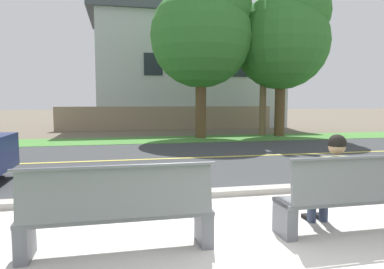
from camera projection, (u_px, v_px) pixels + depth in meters
The scene contains 13 objects.
ground_plane at pixel (163, 152), 11.55m from camera, with size 140.00×140.00×0.00m, color #665B4C.
sidewalk_pavement at pixel (244, 239), 4.16m from camera, with size 44.00×3.60×0.01m, color beige.
curb_edge at pixel (204, 193), 6.05m from camera, with size 44.00×0.30×0.11m, color #ADA89E.
street_asphalt at pixel (169, 159), 10.09m from camera, with size 52.00×8.00×0.01m, color #383A3D.
road_centre_line at pixel (169, 159), 10.09m from camera, with size 48.00×0.14×0.01m, color #E0CC4C.
far_verge_grass at pixel (152, 140), 15.11m from camera, with size 48.00×2.80×0.02m, color #478438.
bench_left at pixel (119, 212), 3.72m from camera, with size 2.07×0.48×1.01m.
bench_right at pixel (358, 197), 4.34m from camera, with size 2.07×0.48×1.01m.
seated_person_olive at pixel (331, 178), 4.43m from camera, with size 0.52×0.68×1.25m.
shade_tree_far_left at pixel (205, 29), 15.64m from camera, with size 4.62×4.62×7.62m.
shade_tree_left at pixel (285, 35), 16.48m from camera, with size 4.53×4.53×7.48m.
garden_wall at pixel (168, 118), 20.86m from camera, with size 13.00×0.36×1.40m, color gray.
house_across_street at pixel (187, 70), 24.06m from camera, with size 12.97×6.91×7.67m.
Camera 1 is at (-1.47, -3.40, 1.65)m, focal length 32.37 mm.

